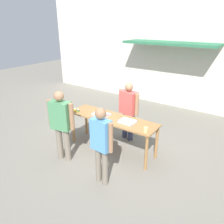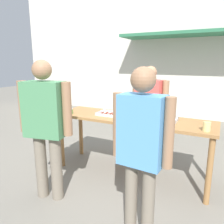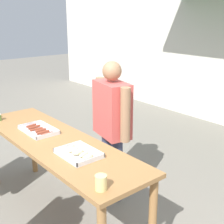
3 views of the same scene
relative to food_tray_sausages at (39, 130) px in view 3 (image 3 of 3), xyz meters
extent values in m
plane|color=slate|center=(0.31, 0.02, -0.91)|extent=(24.00, 24.00, 0.00)
cube|color=olive|center=(0.31, 0.02, -0.03)|extent=(2.33, 0.67, 0.04)
cylinder|color=olive|center=(-0.79, 0.28, -0.48)|extent=(0.07, 0.07, 0.86)
cylinder|color=olive|center=(1.41, 0.28, -0.48)|extent=(0.07, 0.07, 0.86)
cube|color=silver|center=(0.00, 0.00, -0.01)|extent=(0.44, 0.28, 0.01)
cube|color=silver|center=(0.00, -0.14, 0.01)|extent=(0.44, 0.01, 0.03)
cube|color=silver|center=(0.00, 0.13, 0.01)|extent=(0.44, 0.01, 0.03)
cube|color=silver|center=(-0.22, 0.00, 0.01)|extent=(0.01, 0.28, 0.03)
cube|color=silver|center=(0.21, 0.00, 0.01)|extent=(0.01, 0.28, 0.03)
cylinder|color=brown|center=(-0.18, 0.00, 0.01)|extent=(0.04, 0.12, 0.02)
cylinder|color=brown|center=(-0.11, 0.00, 0.01)|extent=(0.04, 0.14, 0.03)
cylinder|color=brown|center=(-0.04, -0.01, 0.01)|extent=(0.04, 0.14, 0.02)
cylinder|color=brown|center=(0.03, 0.01, 0.01)|extent=(0.03, 0.11, 0.03)
cylinder|color=brown|center=(0.10, 0.00, 0.01)|extent=(0.03, 0.13, 0.03)
cylinder|color=brown|center=(0.17, 0.01, 0.01)|extent=(0.03, 0.13, 0.03)
cube|color=silver|center=(0.76, 0.00, -0.01)|extent=(0.39, 0.29, 0.01)
cube|color=silver|center=(0.76, -0.14, 0.01)|extent=(0.39, 0.01, 0.03)
cube|color=silver|center=(0.76, 0.14, 0.01)|extent=(0.39, 0.01, 0.03)
cube|color=silver|center=(0.57, 0.00, 0.01)|extent=(0.01, 0.29, 0.03)
cube|color=silver|center=(0.95, 0.00, 0.01)|extent=(0.01, 0.29, 0.03)
ellipsoid|color=beige|center=(0.62, 0.01, 0.01)|extent=(0.07, 0.10, 0.04)
ellipsoid|color=beige|center=(0.69, -0.01, 0.02)|extent=(0.08, 0.12, 0.05)
ellipsoid|color=beige|center=(0.76, -0.01, 0.02)|extent=(0.09, 0.12, 0.05)
ellipsoid|color=beige|center=(0.83, 0.01, 0.02)|extent=(0.06, 0.11, 0.04)
ellipsoid|color=beige|center=(0.90, 0.00, 0.02)|extent=(0.08, 0.12, 0.05)
cylinder|color=#DBC67A|center=(1.33, -0.19, 0.04)|extent=(0.09, 0.09, 0.11)
cylinder|color=#333851|center=(0.24, 0.75, -0.52)|extent=(0.14, 0.14, 0.78)
cylinder|color=#333851|center=(0.45, 0.71, -0.52)|extent=(0.14, 0.14, 0.78)
cube|color=#C64C47|center=(0.35, 0.73, 0.18)|extent=(0.51, 0.34, 0.62)
sphere|color=#936B4C|center=(0.35, 0.73, 0.60)|extent=(0.21, 0.21, 0.21)
cylinder|color=#936B4C|center=(0.07, 0.78, 0.19)|extent=(0.11, 0.11, 0.58)
cylinder|color=#936B4C|center=(0.63, 0.67, 0.19)|extent=(0.11, 0.11, 0.58)
camera|label=1|loc=(3.12, -4.00, 2.18)|focal=35.00mm
camera|label=2|loc=(1.45, -2.86, 0.78)|focal=35.00mm
camera|label=3|loc=(2.89, -1.39, 1.20)|focal=50.00mm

